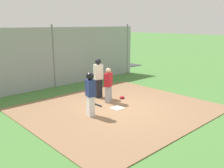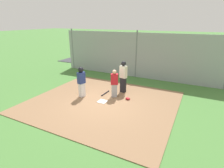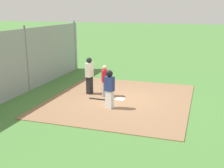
{
  "view_description": "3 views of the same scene",
  "coord_description": "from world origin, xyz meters",
  "px_view_note": "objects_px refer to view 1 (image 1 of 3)",
  "views": [
    {
      "loc": [
        6.63,
        6.8,
        3.38
      ],
      "look_at": [
        -0.08,
        -0.42,
        0.96
      ],
      "focal_mm": 39.49,
      "sensor_mm": 36.0,
      "label": 1
    },
    {
      "loc": [
        -4.19,
        7.19,
        3.96
      ],
      "look_at": [
        -0.1,
        -0.9,
        0.72
      ],
      "focal_mm": 28.53,
      "sensor_mm": 36.0,
      "label": 2
    },
    {
      "loc": [
        12.29,
        3.58,
        4.16
      ],
      "look_at": [
        -0.36,
        -0.51,
        0.64
      ],
      "focal_mm": 45.89,
      "sensor_mm": 36.0,
      "label": 3
    }
  ],
  "objects_px": {
    "umpire": "(98,77)",
    "baseball_bat": "(95,104)",
    "home_plate": "(118,108)",
    "parked_car_silver": "(93,57)",
    "catcher": "(108,85)",
    "parked_car_dark": "(57,61)",
    "catcher_mask": "(122,97)",
    "runner": "(90,91)"
  },
  "relations": [
    {
      "from": "catcher_mask",
      "to": "parked_car_silver",
      "type": "distance_m",
      "value": 10.17
    },
    {
      "from": "catcher",
      "to": "parked_car_dark",
      "type": "xyz_separation_m",
      "value": [
        -2.61,
        -8.64,
        -0.2
      ]
    },
    {
      "from": "catcher",
      "to": "parked_car_dark",
      "type": "relative_size",
      "value": 0.36
    },
    {
      "from": "parked_car_dark",
      "to": "runner",
      "type": "bearing_deg",
      "value": -115.26
    },
    {
      "from": "runner",
      "to": "parked_car_silver",
      "type": "height_order",
      "value": "runner"
    },
    {
      "from": "baseball_bat",
      "to": "catcher_mask",
      "type": "xyz_separation_m",
      "value": [
        -1.45,
        0.16,
        0.03
      ]
    },
    {
      "from": "parked_car_dark",
      "to": "catcher_mask",
      "type": "bearing_deg",
      "value": -102.98
    },
    {
      "from": "umpire",
      "to": "catcher_mask",
      "type": "height_order",
      "value": "umpire"
    },
    {
      "from": "umpire",
      "to": "parked_car_dark",
      "type": "relative_size",
      "value": 0.43
    },
    {
      "from": "home_plate",
      "to": "parked_car_dark",
      "type": "xyz_separation_m",
      "value": [
        -2.87,
        -9.49,
        0.57
      ]
    },
    {
      "from": "home_plate",
      "to": "umpire",
      "type": "xyz_separation_m",
      "value": [
        -0.41,
        -1.7,
        0.96
      ]
    },
    {
      "from": "catcher",
      "to": "parked_car_silver",
      "type": "relative_size",
      "value": 0.36
    },
    {
      "from": "home_plate",
      "to": "parked_car_silver",
      "type": "bearing_deg",
      "value": -123.77
    },
    {
      "from": "runner",
      "to": "baseball_bat",
      "type": "distance_m",
      "value": 1.59
    },
    {
      "from": "runner",
      "to": "baseball_bat",
      "type": "height_order",
      "value": "runner"
    },
    {
      "from": "runner",
      "to": "catcher_mask",
      "type": "distance_m",
      "value": 2.65
    },
    {
      "from": "umpire",
      "to": "catcher",
      "type": "bearing_deg",
      "value": 1.68
    },
    {
      "from": "umpire",
      "to": "baseball_bat",
      "type": "distance_m",
      "value": 1.42
    },
    {
      "from": "baseball_bat",
      "to": "runner",
      "type": "bearing_deg",
      "value": 135.02
    },
    {
      "from": "catcher_mask",
      "to": "parked_car_dark",
      "type": "bearing_deg",
      "value": -101.71
    },
    {
      "from": "home_plate",
      "to": "catcher",
      "type": "height_order",
      "value": "catcher"
    },
    {
      "from": "runner",
      "to": "baseball_bat",
      "type": "xyz_separation_m",
      "value": [
        -0.94,
        -0.9,
        -0.92
      ]
    },
    {
      "from": "home_plate",
      "to": "catcher",
      "type": "relative_size",
      "value": 0.29
    },
    {
      "from": "catcher_mask",
      "to": "home_plate",
      "type": "bearing_deg",
      "value": 37.32
    },
    {
      "from": "umpire",
      "to": "catcher_mask",
      "type": "bearing_deg",
      "value": 48.23
    },
    {
      "from": "catcher",
      "to": "catcher_mask",
      "type": "height_order",
      "value": "catcher"
    },
    {
      "from": "umpire",
      "to": "parked_car_dark",
      "type": "height_order",
      "value": "umpire"
    },
    {
      "from": "home_plate",
      "to": "parked_car_silver",
      "type": "height_order",
      "value": "parked_car_silver"
    },
    {
      "from": "catcher",
      "to": "parked_car_dark",
      "type": "bearing_deg",
      "value": 134.37
    },
    {
      "from": "catcher",
      "to": "baseball_bat",
      "type": "height_order",
      "value": "catcher"
    },
    {
      "from": "home_plate",
      "to": "runner",
      "type": "distance_m",
      "value": 1.62
    },
    {
      "from": "baseball_bat",
      "to": "catcher_mask",
      "type": "height_order",
      "value": "catcher_mask"
    },
    {
      "from": "catcher_mask",
      "to": "baseball_bat",
      "type": "bearing_deg",
      "value": -6.47
    },
    {
      "from": "runner",
      "to": "parked_car_dark",
      "type": "height_order",
      "value": "runner"
    },
    {
      "from": "home_plate",
      "to": "parked_car_silver",
      "type": "relative_size",
      "value": 0.1
    },
    {
      "from": "runner",
      "to": "parked_car_silver",
      "type": "xyz_separation_m",
      "value": [
        -7.67,
        -9.41,
        -0.37
      ]
    },
    {
      "from": "catcher",
      "to": "baseball_bat",
      "type": "distance_m",
      "value": 0.99
    },
    {
      "from": "parked_car_silver",
      "to": "parked_car_dark",
      "type": "relative_size",
      "value": 0.99
    },
    {
      "from": "runner",
      "to": "parked_car_dark",
      "type": "xyz_separation_m",
      "value": [
        -4.19,
        -9.41,
        -0.37
      ]
    },
    {
      "from": "umpire",
      "to": "baseball_bat",
      "type": "bearing_deg",
      "value": -36.07
    },
    {
      "from": "catcher",
      "to": "umpire",
      "type": "relative_size",
      "value": 0.83
    },
    {
      "from": "baseball_bat",
      "to": "parked_car_dark",
      "type": "bearing_deg",
      "value": -19.42
    }
  ]
}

